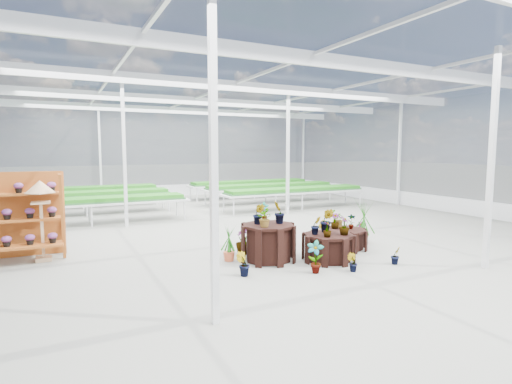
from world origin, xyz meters
name	(u,v)px	position (x,y,z in m)	size (l,w,h in m)	color
ground_plane	(268,243)	(0.00, 0.00, 0.00)	(24.00, 24.00, 0.00)	gray
greenhouse_shell	(268,158)	(0.00, 0.00, 2.25)	(18.00, 24.00, 4.50)	white
steel_frame	(268,158)	(0.00, 0.00, 2.25)	(18.00, 24.00, 4.50)	silver
nursery_benches	(188,198)	(0.00, 7.20, 0.42)	(16.00, 7.00, 0.84)	silver
plinth_tall	(268,242)	(-0.80, -1.49, 0.41)	(1.20, 1.20, 0.82)	black
plinth_mid	(328,247)	(0.40, -2.09, 0.30)	(1.14, 1.14, 0.60)	black
plinth_low	(344,239)	(1.40, -1.39, 0.25)	(1.11, 1.11, 0.50)	black
shelf_rack	(19,217)	(-5.71, 0.96, 0.98)	(1.85, 0.98, 1.96)	#904617
bird_table	(42,221)	(-5.27, 0.73, 0.90)	(0.43, 0.43, 1.80)	tan
nursery_plants	(307,230)	(0.37, -1.28, 0.55)	(4.48, 3.01, 1.33)	#1F6717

